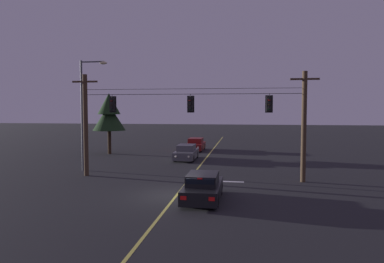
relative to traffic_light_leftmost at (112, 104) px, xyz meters
The scene contains 12 objects.
ground_plane 8.73m from the traffic_light_leftmost, 41.28° to the right, with size 180.00×180.00×0.00m, color black.
lane_centre_stripe 9.49m from the traffic_light_leftmost, 48.22° to the left, with size 0.14×60.00×0.01m, color #D1C64C.
stop_bar_paint 8.84m from the traffic_light_leftmost, ahead, with size 3.40×0.36×0.01m, color silver.
signal_span_assembly 5.54m from the traffic_light_leftmost, ahead, with size 16.47×0.32×7.05m.
traffic_light_leftmost is the anchor object (origin of this frame).
traffic_light_left_inner 5.42m from the traffic_light_leftmost, ahead, with size 0.48×0.41×1.22m.
traffic_light_centre 10.53m from the traffic_light_leftmost, ahead, with size 0.48×0.41×1.22m.
car_waiting_near_lane 9.79m from the traffic_light_leftmost, 38.13° to the right, with size 1.80×4.33×1.39m.
car_oncoming_lead 10.53m from the traffic_light_leftmost, 67.41° to the left, with size 1.80×4.42×1.39m.
car_oncoming_trailing 17.21m from the traffic_light_leftmost, 77.78° to the left, with size 1.80×4.42×1.39m.
street_lamp_corner 3.44m from the traffic_light_leftmost, 145.37° to the left, with size 2.11×0.30×8.29m.
tree_verge_near 12.91m from the traffic_light_leftmost, 112.53° to the left, with size 3.36×3.36×6.31m.
Camera 1 is at (3.61, -18.57, 4.66)m, focal length 33.26 mm.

